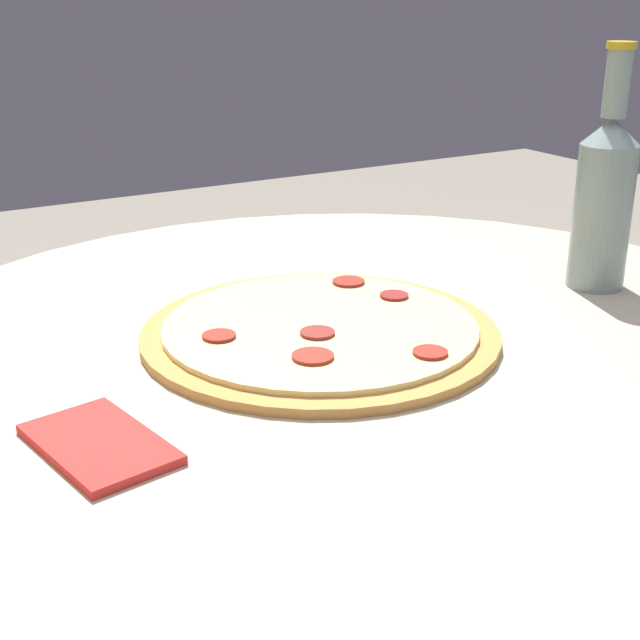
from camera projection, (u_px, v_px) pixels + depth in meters
name	position (u px, v px, depth m)	size (l,w,h in m)	color
table	(360.00, 504.00, 1.01)	(1.07, 1.07, 0.78)	#B2A893
pizza	(320.00, 331.00, 0.94)	(0.38, 0.38, 0.02)	#C68E47
beer_bottle	(604.00, 196.00, 1.06)	(0.07, 0.07, 0.29)	gray
napkin	(99.00, 444.00, 0.72)	(0.15, 0.10, 0.01)	red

